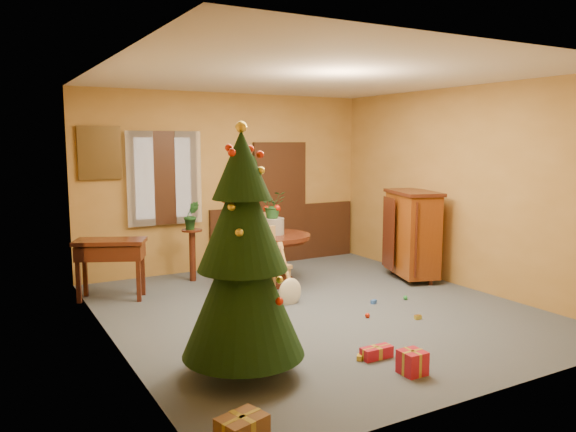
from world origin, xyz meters
TOP-DOWN VIEW (x-y plane):
  - room_envelope at (0.21, 2.70)m, footprint 5.50×5.50m
  - dining_table at (0.11, 1.37)m, footprint 1.10×1.10m
  - urn at (0.11, 1.37)m, footprint 0.33×0.33m
  - centerpiece_plant at (0.11, 1.37)m, footprint 0.35×0.31m
  - chair_near at (-0.28, 0.79)m, footprint 0.48×0.48m
  - chair_far at (0.26, 2.19)m, footprint 0.56×0.56m
  - guitar at (-0.17, 0.36)m, footprint 0.37×0.53m
  - plant_stand at (-0.85, 2.17)m, footprint 0.31×0.31m
  - stand_plant at (-0.85, 2.17)m, footprint 0.27×0.23m
  - christmas_tree at (-1.65, -1.38)m, footprint 1.11×1.11m
  - writing_desk at (-2.15, 1.76)m, footprint 1.02×0.80m
  - sideboard at (2.15, 0.63)m, footprint 0.87×1.19m
  - gift_a at (-2.14, -2.40)m, footprint 0.39×0.33m
  - gift_b at (-0.29, -2.12)m, footprint 0.22×0.22m
  - gift_c at (-1.61, -0.63)m, footprint 0.33×0.30m
  - gift_d at (-0.34, -1.66)m, footprint 0.33×0.14m
  - toy_a at (0.80, -0.17)m, footprint 0.09×0.08m
  - toy_b at (1.28, -0.23)m, footprint 0.06×0.06m
  - toy_c at (-0.51, -1.62)m, footprint 0.09×0.09m
  - toy_d at (0.36, -0.60)m, footprint 0.06×0.06m
  - toy_e at (0.86, -0.94)m, footprint 0.08×0.06m

SIDE VIEW (x-z plane):
  - toy_a at x=0.80m, z-range 0.00..0.05m
  - toy_c at x=-0.51m, z-range 0.00..0.05m
  - toy_e at x=0.86m, z-range 0.00..0.05m
  - toy_b at x=1.28m, z-range 0.00..0.06m
  - toy_d at x=0.36m, z-range 0.00..0.06m
  - gift_d at x=-0.34m, z-range 0.00..0.12m
  - gift_c at x=-1.61m, z-range 0.00..0.15m
  - gift_a at x=-2.14m, z-range 0.00..0.18m
  - gift_b at x=-0.29m, z-range 0.00..0.22m
  - guitar at x=-0.17m, z-range 0.01..0.78m
  - plant_stand at x=-0.85m, z-range 0.10..0.89m
  - chair_near at x=-0.28m, z-range 0.03..1.00m
  - chair_far at x=0.26m, z-range 0.04..1.03m
  - dining_table at x=0.11m, z-range 0.15..0.91m
  - writing_desk at x=-2.15m, z-range 0.21..1.02m
  - sideboard at x=2.15m, z-range 0.05..1.42m
  - urn at x=0.11m, z-range 0.76..1.00m
  - stand_plant at x=-0.85m, z-range 0.80..1.23m
  - christmas_tree at x=-1.65m, z-range -0.06..2.24m
  - room_envelope at x=0.21m, z-range -1.63..3.87m
  - centerpiece_plant at x=0.11m, z-range 1.00..1.39m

